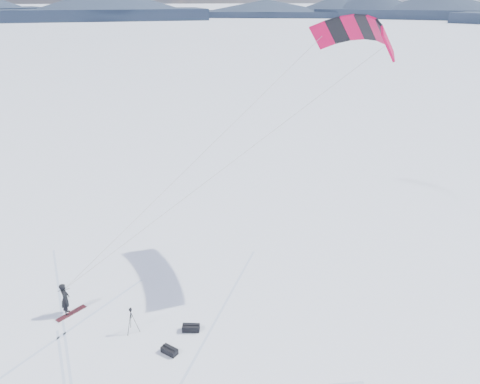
{
  "coord_description": "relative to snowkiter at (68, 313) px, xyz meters",
  "views": [
    {
      "loc": [
        3.06,
        -17.76,
        14.57
      ],
      "look_at": [
        5.99,
        4.58,
        5.05
      ],
      "focal_mm": 35.0,
      "sensor_mm": 36.0,
      "label": 1
    }
  ],
  "objects": [
    {
      "name": "power_kite",
      "position": [
        15.42,
        4.64,
        12.67
      ],
      "size": [
        16.86,
        7.73,
        12.28
      ],
      "color": "#B90335",
      "rests_on": "ground"
    },
    {
      "name": "horizon_hills",
      "position": [
        2.95,
        -2.19,
        3.75
      ],
      "size": [
        704.0,
        704.42,
        9.04
      ],
      "color": "#191F34",
      "rests_on": "ground"
    },
    {
      "name": "gear_bag_b",
      "position": [
        5.04,
        -3.47,
        0.15
      ],
      "size": [
        0.8,
        0.76,
        0.34
      ],
      "rotation": [
        0.0,
        0.0,
        -0.72
      ],
      "color": "black",
      "rests_on": "ground"
    },
    {
      "name": "snow_tracks",
      "position": [
        1.51,
        -2.51,
        0.0
      ],
      "size": [
        13.93,
        10.25,
        0.01
      ],
      "color": "#A6B7D7",
      "rests_on": "ground"
    },
    {
      "name": "ground",
      "position": [
        2.95,
        -2.19,
        0.0
      ],
      "size": [
        1800.0,
        1800.0,
        0.0
      ],
      "primitive_type": "plane",
      "color": "white"
    },
    {
      "name": "tripod",
      "position": [
        3.31,
        -1.8,
        0.84
      ],
      "size": [
        0.58,
        0.61,
        1.3
      ],
      "rotation": [
        0.0,
        0.0,
        -0.16
      ],
      "color": "black",
      "rests_on": "ground"
    },
    {
      "name": "gear_bag_a",
      "position": [
        6.03,
        -2.09,
        0.16
      ],
      "size": [
        0.86,
        0.51,
        0.36
      ],
      "rotation": [
        0.0,
        0.0,
        -0.16
      ],
      "color": "black",
      "rests_on": "ground"
    },
    {
      "name": "snowkiter",
      "position": [
        0.0,
        0.0,
        0.0
      ],
      "size": [
        0.52,
        0.69,
        1.73
      ],
      "primitive_type": "imported",
      "rotation": [
        0.0,
        0.0,
        1.75
      ],
      "color": "black",
      "rests_on": "ground"
    },
    {
      "name": "snowboard",
      "position": [
        0.18,
        -0.03,
        0.02
      ],
      "size": [
        1.33,
        1.31,
        0.04
      ],
      "primitive_type": "cube",
      "rotation": [
        0.0,
        0.0,
        0.77
      ],
      "color": "maroon",
      "rests_on": "ground"
    }
  ]
}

